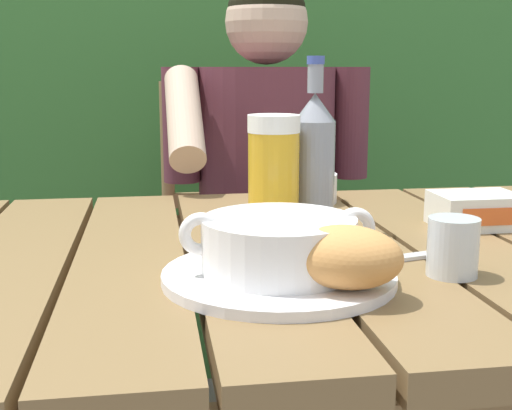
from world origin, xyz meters
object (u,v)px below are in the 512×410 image
(person_eating, at_px, (268,194))
(table_knife, at_px, (394,258))
(chair_near_diner, at_px, (256,264))
(beer_bottle, at_px, (314,160))
(soup_bowl, at_px, (279,243))
(diner_bowl, at_px, (300,188))
(beer_glass, at_px, (274,176))
(serving_plate, at_px, (279,276))
(water_glass_small, at_px, (453,247))
(butter_tub, at_px, (476,210))
(bread_roll, at_px, (346,257))

(person_eating, height_order, table_knife, person_eating)
(person_eating, bearing_deg, chair_near_diner, 89.15)
(beer_bottle, bearing_deg, chair_near_diner, 87.77)
(soup_bowl, relative_size, diner_bowl, 1.71)
(beer_glass, bearing_deg, soup_bowl, -98.57)
(serving_plate, bearing_deg, water_glass_small, -2.96)
(chair_near_diner, distance_m, water_glass_small, 1.05)
(soup_bowl, bearing_deg, butter_tub, 32.14)
(table_knife, bearing_deg, person_eating, 92.82)
(beer_bottle, xyz_separation_m, diner_bowl, (0.03, 0.22, -0.08))
(person_eating, relative_size, bread_roll, 8.20)
(beer_bottle, xyz_separation_m, water_glass_small, (0.11, -0.25, -0.07))
(serving_plate, height_order, diner_bowl, diner_bowl)
(serving_plate, bearing_deg, table_knife, 19.48)
(soup_bowl, xyz_separation_m, bread_roll, (0.06, -0.07, 0.00))
(serving_plate, distance_m, beer_bottle, 0.28)
(serving_plate, relative_size, beer_bottle, 1.04)
(soup_bowl, distance_m, bread_roll, 0.09)
(chair_near_diner, relative_size, serving_plate, 3.59)
(beer_bottle, xyz_separation_m, table_knife, (0.06, -0.18, -0.10))
(soup_bowl, xyz_separation_m, beer_glass, (0.03, 0.21, 0.04))
(beer_glass, bearing_deg, chair_near_diner, 83.00)
(chair_near_diner, bearing_deg, bread_roll, -93.68)
(serving_plate, xyz_separation_m, butter_tub, (0.35, 0.22, 0.02))
(bread_roll, xyz_separation_m, butter_tub, (0.29, 0.29, -0.02))
(serving_plate, distance_m, diner_bowl, 0.48)
(chair_near_diner, bearing_deg, table_knife, -87.95)
(person_eating, distance_m, soup_bowl, 0.81)
(butter_tub, bearing_deg, diner_bowl, 133.38)
(beer_glass, xyz_separation_m, water_glass_small, (0.18, -0.22, -0.05))
(bread_roll, distance_m, beer_glass, 0.28)
(water_glass_small, bearing_deg, person_eating, 95.85)
(table_knife, bearing_deg, beer_bottle, 109.12)
(person_eating, bearing_deg, diner_bowl, -89.51)
(beer_glass, height_order, beer_bottle, beer_bottle)
(chair_near_diner, relative_size, table_knife, 6.79)
(table_knife, bearing_deg, butter_tub, 40.65)
(beer_bottle, bearing_deg, table_knife, -70.88)
(person_eating, bearing_deg, beer_glass, -99.01)
(water_glass_small, bearing_deg, bread_roll, -158.40)
(beer_glass, bearing_deg, diner_bowl, 69.13)
(bread_roll, height_order, table_knife, bread_roll)
(table_knife, relative_size, diner_bowl, 1.07)
(person_eating, relative_size, beer_bottle, 4.70)
(water_glass_small, bearing_deg, chair_near_diner, 94.55)
(beer_glass, height_order, diner_bowl, beer_glass)
(serving_plate, bearing_deg, chair_near_diner, 82.67)
(chair_near_diner, distance_m, serving_plate, 1.04)
(person_eating, distance_m, beer_bottle, 0.58)
(beer_glass, relative_size, table_knife, 1.24)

